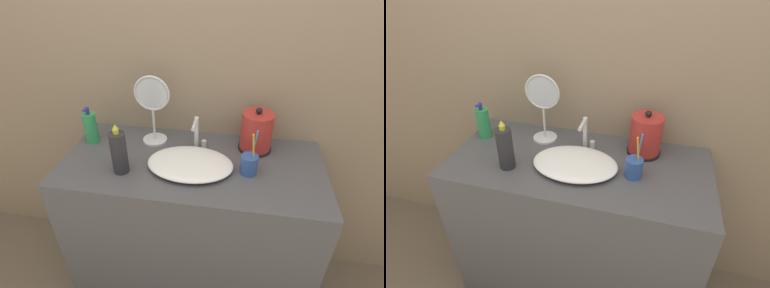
# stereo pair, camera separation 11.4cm
# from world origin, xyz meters

# --- Properties ---
(wall_back) EXTENTS (6.00, 0.04, 2.60)m
(wall_back) POSITION_xyz_m (0.00, 0.59, 1.30)
(wall_back) COLOR gray
(wall_back) RESTS_ON ground_plane
(vanity_counter) EXTENTS (1.23, 0.57, 0.89)m
(vanity_counter) POSITION_xyz_m (0.00, 0.28, 0.45)
(vanity_counter) COLOR #4C4C51
(vanity_counter) RESTS_ON ground_plane
(sink_basin) EXTENTS (0.39, 0.28, 0.05)m
(sink_basin) POSITION_xyz_m (0.00, 0.24, 0.92)
(sink_basin) COLOR white
(sink_basin) RESTS_ON vanity_counter
(faucet) EXTENTS (0.06, 0.12, 0.17)m
(faucet) POSITION_xyz_m (0.01, 0.41, 0.98)
(faucet) COLOR silver
(faucet) RESTS_ON vanity_counter
(electric_kettle) EXTENTS (0.16, 0.16, 0.23)m
(electric_kettle) POSITION_xyz_m (0.29, 0.45, 0.99)
(electric_kettle) COLOR black
(electric_kettle) RESTS_ON vanity_counter
(toothbrush_cup) EXTENTS (0.08, 0.08, 0.22)m
(toothbrush_cup) POSITION_xyz_m (0.26, 0.25, 0.94)
(toothbrush_cup) COLOR #2D519E
(toothbrush_cup) RESTS_ON vanity_counter
(lotion_bottle) EXTENTS (0.07, 0.07, 0.19)m
(lotion_bottle) POSITION_xyz_m (-0.54, 0.38, 0.97)
(lotion_bottle) COLOR #2D9956
(lotion_bottle) RESTS_ON vanity_counter
(shampoo_bottle) EXTENTS (0.07, 0.07, 0.24)m
(shampoo_bottle) POSITION_xyz_m (-0.30, 0.16, 1.00)
(shampoo_bottle) COLOR #28282D
(shampoo_bottle) RESTS_ON vanity_counter
(vanity_mirror) EXTENTS (0.18, 0.13, 0.35)m
(vanity_mirror) POSITION_xyz_m (-0.22, 0.44, 1.09)
(vanity_mirror) COLOR silver
(vanity_mirror) RESTS_ON vanity_counter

